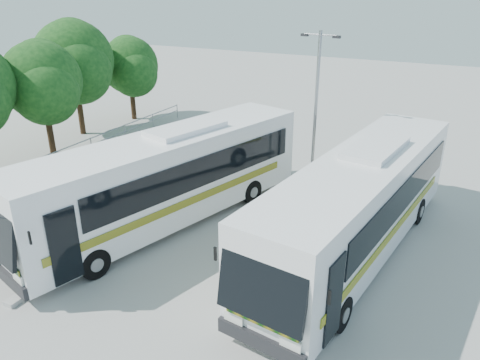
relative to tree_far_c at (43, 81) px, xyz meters
The scene contains 9 objects.
ground 13.82m from the tree_far_c, 22.81° to the right, with size 100.00×100.00×0.00m, color #999994.
kerb_divider 11.12m from the tree_far_c, 17.50° to the right, with size 0.40×16.00×0.15m, color #B2B2AD.
railing 4.25m from the tree_far_c, 27.35° to the right, with size 0.06×22.00×1.00m.
tree_far_c is the anchor object (origin of this frame).
tree_far_d 3.93m from the tree_far_c, 107.83° to the left, with size 5.62×5.30×7.33m.
tree_far_e 8.22m from the tree_far_c, 93.54° to the left, with size 4.54×4.28×5.92m.
coach_main 12.06m from the tree_far_c, 20.42° to the right, with size 6.27×13.75×3.75m.
coach_adjacent 19.03m from the tree_far_c, ahead, with size 4.49×13.64×3.72m.
lamppost 15.43m from the tree_far_c, ahead, with size 1.82×0.39×7.46m.
Camera 1 is at (9.52, -13.32, 9.34)m, focal length 35.00 mm.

